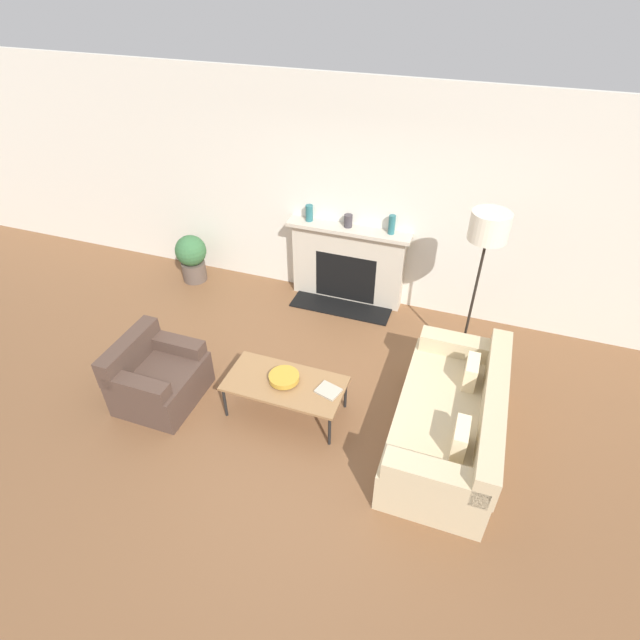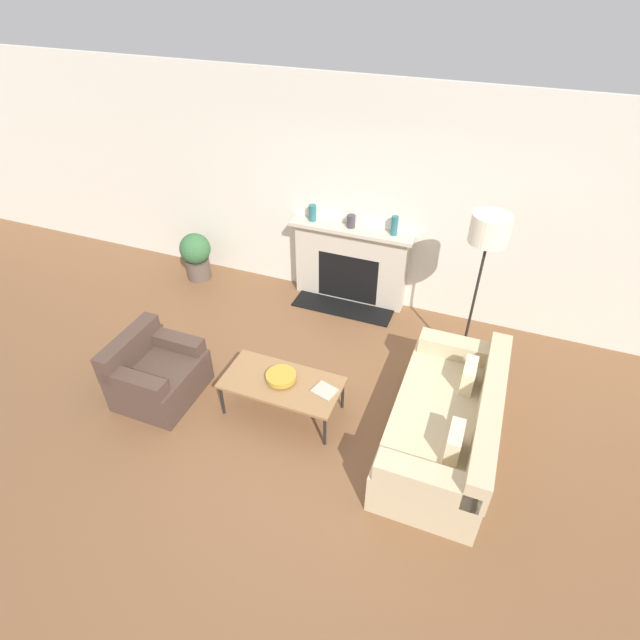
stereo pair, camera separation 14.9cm
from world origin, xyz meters
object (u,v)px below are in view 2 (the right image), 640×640
Objects in this scene: coffee_table at (282,384)px; mantel_vase_center_left at (351,221)px; couch at (447,424)px; floor_lamp at (487,244)px; fireplace at (350,266)px; book at (325,391)px; mantel_vase_left at (312,213)px; mantel_vase_center_right at (394,226)px; potted_plant at (196,254)px; bowl at (281,377)px; armchair_near at (156,374)px.

mantel_vase_center_left is at bearing 90.90° from coffee_table.
coffee_table is at bearing -84.77° from couch.
floor_lamp reaches higher than mantel_vase_center_left.
book is at bearing -77.80° from fireplace.
couch is 1.70m from coffee_table.
mantel_vase_left is at bearing 104.01° from coffee_table.
mantel_vase_center_right reaches higher than potted_plant.
bowl is at bearing -85.60° from couch.
floor_lamp is (1.68, 1.44, 1.14)m from bowl.
floor_lamp reaches higher than fireplace.
book is at bearing -81.13° from armchair_near.
bowl is 0.48m from book.
floor_lamp is at bearing -20.22° from mantel_vase_left.
mantel_vase_left is at bearing 178.47° from fireplace.
fireplace is 0.88m from mantel_vase_center_right.
couch is 2.26× the size of armchair_near.
floor_lamp is 1.94m from mantel_vase_center_left.
mantel_vase_center_left is at bearing 180.00° from mantel_vase_center_right.
armchair_near is at bearing -150.61° from floor_lamp.
potted_plant is (-2.28, 1.96, -0.08)m from bowl.
floor_lamp is 2.72× the size of potted_plant.
armchair_near is 3.33m from mantel_vase_center_right.
coffee_table is 3.03m from potted_plant.
mantel_vase_center_left is (0.53, 0.00, -0.03)m from mantel_vase_left.
potted_plant reaches higher than coffee_table.
armchair_near is 0.45× the size of floor_lamp.
mantel_vase_center_right reaches higher than mantel_vase_center_left.
floor_lamp reaches higher than bowl.
coffee_table is 0.08m from bowl.
potted_plant is (-0.90, 2.25, 0.10)m from armchair_near.
mantel_vase_center_left is at bearing -28.09° from armchair_near.
armchair_near is 3.76m from floor_lamp.
floor_lamp reaches higher than mantel_vase_left.
mantel_vase_center_right reaches higher than bowl.
fireplace is at bearing -42.35° from mantel_vase_center_left.
floor_lamp is 7.83× the size of mantel_vase_center_right.
mantel_vase_center_left reaches higher than potted_plant.
book reaches higher than coffee_table.
armchair_near is at bearing -127.11° from mantel_vase_center_right.
mantel_vase_left is at bearing 159.78° from floor_lamp.
armchair_near is at bearing -118.51° from fireplace.
book is at bearing -77.49° from mantel_vase_center_left.
couch reaches higher than bowl.
mantel_vase_left is 0.87× the size of mantel_vase_center_right.
bowl is at bearing -76.25° from mantel_vase_left.
fireplace is at bearing -140.98° from couch.
armchair_near reaches higher than coffee_table.
mantel_vase_left is (-2.24, 0.82, -0.40)m from floor_lamp.
coffee_table is at bearing -89.50° from fireplace.
fireplace is at bearing 90.08° from bowl.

